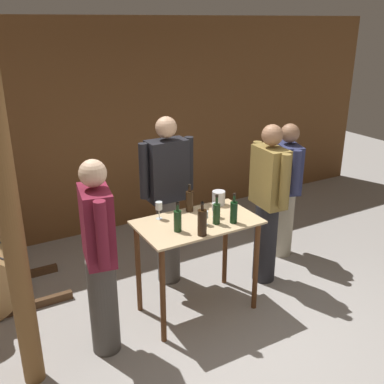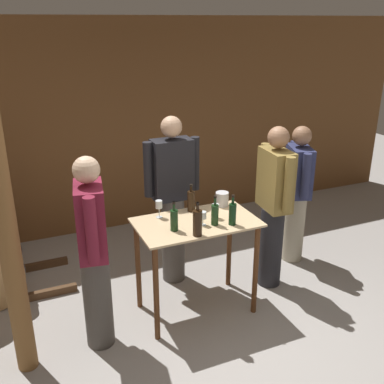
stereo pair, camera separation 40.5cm
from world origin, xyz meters
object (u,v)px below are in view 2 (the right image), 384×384
object	(u,v)px
wine_bottle_left	(197,222)
wine_glass_near_right	(216,208)
wine_bottle_far_right	(233,213)
ice_bucket	(222,199)
wine_bottle_right	(215,214)
person_visitor_near_door	(274,205)
wine_glass_near_left	(159,205)
wooden_post	(4,215)
wine_bottle_center	(191,201)
person_visitor_with_scarf	(93,251)
person_host	(297,192)
wine_glass_near_center	(203,216)
wine_bottle_far_left	(174,219)
person_visitor_bearded	(173,197)

from	to	relation	value
wine_bottle_left	wine_glass_near_right	bearing A→B (deg)	40.88
wine_bottle_far_right	ice_bucket	bearing A→B (deg)	74.90
wine_bottle_left	wine_glass_near_right	size ratio (longest dim) A/B	2.19
wine_bottle_right	person_visitor_near_door	xyz separation A→B (m)	(0.78, 0.24, -0.14)
wine_glass_near_left	wine_glass_near_right	distance (m)	0.52
wooden_post	ice_bucket	distance (m)	2.02
wooden_post	wine_bottle_center	distance (m)	1.70
person_visitor_with_scarf	person_visitor_near_door	size ratio (longest dim) A/B	0.99
wine_bottle_center	person_host	size ratio (longest dim) A/B	0.17
wine_glass_near_center	wine_bottle_far_right	bearing A→B (deg)	-20.54
wooden_post	person_visitor_with_scarf	xyz separation A→B (m)	(0.61, 0.05, -0.45)
person_visitor_near_door	person_visitor_with_scarf	bearing A→B (deg)	-173.20
wooden_post	wine_bottle_far_right	world-z (taller)	wooden_post
wine_glass_near_center	person_visitor_with_scarf	size ratio (longest dim) A/B	0.08
wine_bottle_far_right	person_host	size ratio (longest dim) A/B	0.18
wine_glass_near_left	ice_bucket	xyz separation A→B (m)	(0.66, 0.02, -0.05)
person_visitor_near_door	wine_glass_near_center	bearing A→B (deg)	-166.66
wooden_post	person_visitor_with_scarf	size ratio (longest dim) A/B	1.59
wine_bottle_far_left	wine_glass_near_center	size ratio (longest dim) A/B	2.07
wine_bottle_right	wine_glass_near_left	distance (m)	0.53
wine_bottle_center	person_visitor_near_door	distance (m)	0.87
person_visitor_near_door	wooden_post	bearing A→B (deg)	-173.74
wine_glass_near_center	wine_bottle_center	bearing A→B (deg)	84.76
ice_bucket	person_host	xyz separation A→B (m)	(1.06, 0.22, -0.17)
wine_glass_near_center	ice_bucket	distance (m)	0.49
wine_bottle_far_right	wine_glass_near_left	distance (m)	0.68
wine_glass_near_left	person_visitor_with_scarf	xyz separation A→B (m)	(-0.68, -0.33, -0.17)
wine_bottle_left	wine_bottle_far_right	size ratio (longest dim) A/B	1.07
wine_bottle_center	wine_bottle_far_right	distance (m)	0.47
wine_bottle_far_left	person_visitor_near_door	world-z (taller)	person_visitor_near_door
wine_glass_near_right	person_visitor_bearded	world-z (taller)	person_visitor_bearded
wooden_post	wine_glass_near_center	xyz separation A→B (m)	(1.60, 0.06, -0.32)
wine_bottle_center	wine_bottle_right	xyz separation A→B (m)	(0.07, -0.36, -0.00)
person_visitor_near_door	wine_bottle_far_right	bearing A→B (deg)	-154.72
wine_glass_near_center	person_visitor_near_door	world-z (taller)	person_visitor_near_door
person_visitor_with_scarf	wine_bottle_far_right	bearing A→B (deg)	-3.70
wine_bottle_left	wine_glass_near_right	world-z (taller)	wine_bottle_left
person_visitor_bearded	ice_bucket	bearing A→B (deg)	-45.06
wine_glass_near_center	person_visitor_near_door	size ratio (longest dim) A/B	0.08
wine_bottle_left	wine_glass_near_left	xyz separation A→B (m)	(-0.17, 0.48, 0.00)
wine_bottle_right	wine_glass_near_center	bearing A→B (deg)	161.73
wine_glass_near_center	wine_bottle_left	bearing A→B (deg)	-127.60
wine_bottle_right	person_visitor_with_scarf	bearing A→B (deg)	178.91
wine_bottle_right	wooden_post	bearing A→B (deg)	-179.02
person_host	person_visitor_bearded	world-z (taller)	person_visitor_bearded
wine_bottle_far_left	person_host	bearing A→B (deg)	18.01
wooden_post	person_visitor_with_scarf	distance (m)	0.76
wine_bottle_far_right	person_visitor_near_door	distance (m)	0.72
wine_bottle_left	wine_bottle_right	size ratio (longest dim) A/B	1.09
wine_glass_near_left	person_visitor_with_scarf	world-z (taller)	person_visitor_with_scarf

